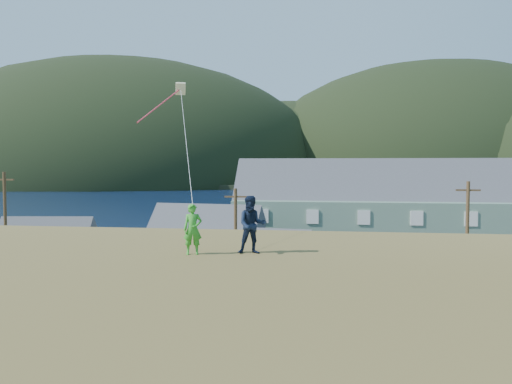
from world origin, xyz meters
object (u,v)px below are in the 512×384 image
at_px(wharf, 251,229).
at_px(shed_white, 269,259).
at_px(kite_flyer_green, 193,229).
at_px(shed_palegreen_far, 269,224).
at_px(lodge, 408,212).
at_px(shed_teal, 44,251).
at_px(kite_flyer_navy, 252,225).
at_px(shed_palegreen_near, 204,242).

relative_size(wharf, shed_white, 3.40).
bearing_deg(kite_flyer_green, shed_palegreen_far, 77.08).
relative_size(lodge, shed_teal, 4.13).
height_order(lodge, shed_white, lodge).
distance_m(wharf, lodge, 27.70).
height_order(wharf, lodge, lodge).
distance_m(shed_white, kite_flyer_navy, 26.37).
bearing_deg(shed_teal, lodge, 15.27).
bearing_deg(kite_flyer_navy, lodge, 63.44).
bearing_deg(shed_palegreen_near, kite_flyer_navy, -65.33).
distance_m(lodge, kite_flyer_green, 41.91).
distance_m(shed_palegreen_near, kite_flyer_green, 30.97).
relative_size(shed_teal, shed_palegreen_near, 0.79).
bearing_deg(shed_palegreen_far, shed_teal, -121.82).
bearing_deg(shed_teal, shed_palegreen_near, 8.92).
bearing_deg(shed_teal, kite_flyer_green, -58.95).
bearing_deg(shed_palegreen_far, shed_white, -75.45).
height_order(shed_palegreen_near, shed_white, shed_palegreen_near).
relative_size(shed_palegreen_near, kite_flyer_navy, 6.21).
bearing_deg(shed_palegreen_near, lodge, 34.84).
relative_size(shed_palegreen_near, shed_palegreen_far, 1.03).
xyz_separation_m(shed_palegreen_near, shed_palegreen_far, (4.15, 17.05, -0.23)).
relative_size(kite_flyer_green, kite_flyer_navy, 0.87).
height_order(shed_teal, shed_white, shed_teal).
height_order(wharf, shed_teal, shed_teal).
height_order(shed_white, kite_flyer_green, kite_flyer_green).
bearing_deg(shed_teal, kite_flyer_navy, -56.13).
distance_m(lodge, shed_teal, 36.31).
height_order(shed_white, shed_palegreen_far, shed_palegreen_far).
xyz_separation_m(shed_teal, kite_flyer_green, (20.53, -25.73, 5.55)).
relative_size(wharf, lodge, 0.70).
bearing_deg(shed_teal, shed_palegreen_far, 42.43).
distance_m(shed_white, shed_palegreen_far, 20.93).
relative_size(shed_white, kite_flyer_navy, 4.18).
bearing_deg(lodge, shed_white, -134.03).
relative_size(shed_teal, shed_white, 1.17).
height_order(shed_teal, shed_palegreen_far, shed_palegreen_far).
xyz_separation_m(shed_palegreen_near, kite_flyer_navy, (8.78, -29.33, 5.24)).
distance_m(shed_teal, kite_flyer_green, 33.38).
bearing_deg(shed_palegreen_far, lodge, -15.85).
height_order(shed_teal, kite_flyer_green, kite_flyer_green).
relative_size(wharf, shed_teal, 2.90).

